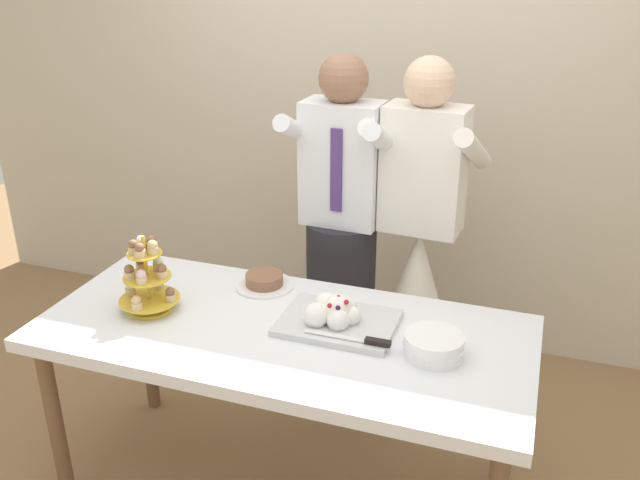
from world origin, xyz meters
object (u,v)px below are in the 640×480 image
person_groom (341,257)px  person_bride (416,297)px  dessert_table (283,345)px  plate_stack (434,345)px  round_cake (264,281)px  cupcake_stand (147,279)px  main_cake_tray (336,316)px

person_groom → person_bride: 0.39m
dessert_table → person_groom: bearing=89.9°
plate_stack → person_bride: size_ratio=0.13×
plate_stack → person_bride: (-0.20, 0.75, -0.23)m
round_cake → person_groom: bearing=66.1°
dessert_table → round_cake: round_cake is taller
dessert_table → person_bride: person_bride is taller
person_groom → cupcake_stand: bearing=-125.0°
person_groom → person_bride: size_ratio=1.00×
person_groom → main_cake_tray: bearing=-74.4°
round_cake → person_bride: (0.54, 0.47, -0.22)m
dessert_table → person_groom: person_groom is taller
main_cake_tray → person_bride: size_ratio=0.26×
plate_stack → person_groom: person_groom is taller
cupcake_stand → person_bride: size_ratio=0.18×
plate_stack → person_bride: 0.81m
plate_stack → dessert_table: bearing=-180.0°
cupcake_stand → main_cake_tray: 0.72m
main_cake_tray → plate_stack: (0.37, -0.08, -0.00)m
cupcake_stand → person_groom: bearing=55.0°
plate_stack → round_cake: plate_stack is taller
cupcake_stand → main_cake_tray: cupcake_stand is taller
plate_stack → person_groom: size_ratio=0.13×
main_cake_tray → cupcake_stand: bearing=-170.7°
main_cake_tray → round_cake: 0.42m
round_cake → person_bride: 0.75m
dessert_table → person_groom: size_ratio=1.08×
cupcake_stand → main_cake_tray: size_ratio=0.70×
dessert_table → plate_stack: plate_stack is taller
cupcake_stand → round_cake: 0.48m
main_cake_tray → person_groom: (-0.18, 0.64, -0.07)m
main_cake_tray → person_groom: bearing=105.6°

